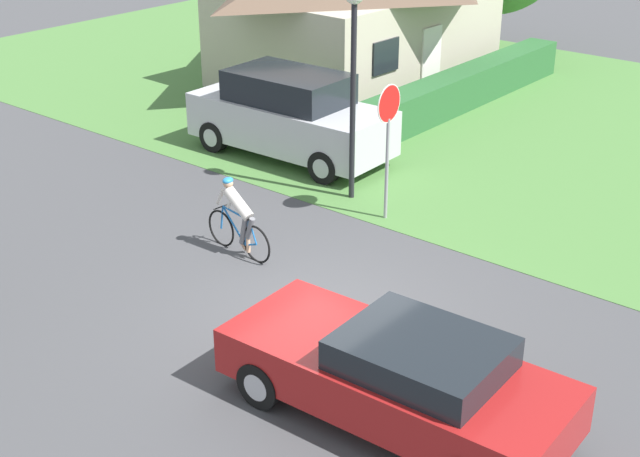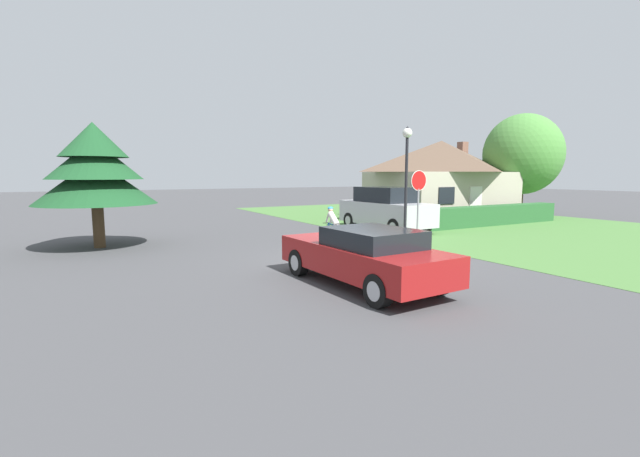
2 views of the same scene
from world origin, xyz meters
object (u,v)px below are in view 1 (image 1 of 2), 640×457
Objects in this scene: cyclist at (238,219)px; parked_suv_right at (290,116)px; street_lamp at (354,46)px; sedan_left_lane at (399,376)px; stop_sign at (388,124)px.

parked_suv_right reaches higher than cyclist.
street_lamp is (-1.11, -2.71, 2.28)m from parked_suv_right.
stop_sign is (5.37, 4.04, 1.29)m from sedan_left_lane.
sedan_left_lane is at bearing 35.12° from stop_sign.
cyclist is 0.62× the size of stop_sign.
street_lamp reaches higher than cyclist.
stop_sign reaches higher than parked_suv_right.
stop_sign is at bearing -109.28° from street_lamp.
street_lamp is at bearing -84.70° from cyclist.
street_lamp is at bearing -50.31° from sedan_left_lane.
cyclist is (2.32, 5.22, -0.02)m from sedan_left_lane.
sedan_left_lane is 0.97× the size of parked_suv_right.
sedan_left_lane is 5.71m from cyclist.
sedan_left_lane is at bearing 137.38° from parked_suv_right.
cyclist is 5.34m from parked_suv_right.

